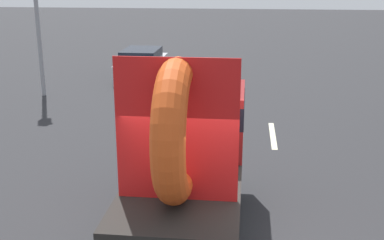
# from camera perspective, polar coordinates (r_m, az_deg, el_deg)

# --- Properties ---
(flatbed_truck) EXTENTS (2.02, 4.54, 3.41)m
(flatbed_truck) POSITION_cam_1_polar(r_m,az_deg,el_deg) (9.04, -0.40, -2.12)
(flatbed_truck) COLOR black
(flatbed_truck) RESTS_ON ground_plane
(distant_sedan) EXTENTS (1.73, 4.04, 1.32)m
(distant_sedan) POSITION_cam_1_polar(r_m,az_deg,el_deg) (22.46, -5.87, 6.72)
(distant_sedan) COLOR black
(distant_sedan) RESTS_ON ground_plane
(lane_dash_left_far) EXTENTS (0.16, 2.94, 0.01)m
(lane_dash_left_far) POSITION_cam_1_polar(r_m,az_deg,el_deg) (15.41, -4.62, -0.61)
(lane_dash_left_far) COLOR beige
(lane_dash_left_far) RESTS_ON ground_plane
(lane_dash_right_far) EXTENTS (0.16, 2.47, 0.01)m
(lane_dash_right_far) POSITION_cam_1_polar(r_m,az_deg,el_deg) (14.60, 9.40, -1.77)
(lane_dash_right_far) COLOR beige
(lane_dash_right_far) RESTS_ON ground_plane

